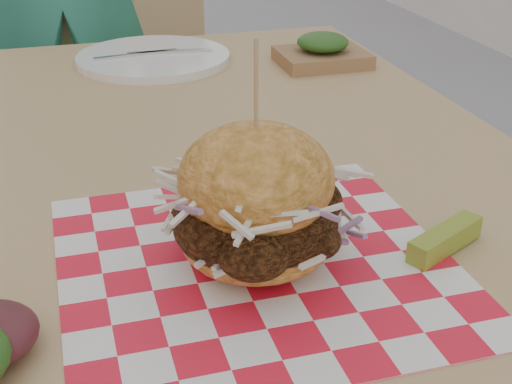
{
  "coord_description": "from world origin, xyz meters",
  "views": [
    {
      "loc": [
        -0.46,
        -0.53,
        1.11
      ],
      "look_at": [
        -0.3,
        0.02,
        0.82
      ],
      "focal_mm": 50.0,
      "sensor_mm": 36.0,
      "label": 1
    }
  ],
  "objects": [
    {
      "name": "paper_liner",
      "position": [
        -0.3,
        0.02,
        0.75
      ],
      "size": [
        0.36,
        0.36,
        0.0
      ],
      "primitive_type": "cube",
      "color": "red",
      "rests_on": "patio_table"
    },
    {
      "name": "patio_chair",
      "position": [
        -0.27,
        1.17,
        0.55
      ],
      "size": [
        0.49,
        0.5,
        0.95
      ],
      "rotation": [
        0.0,
        0.0,
        -0.19
      ],
      "color": "tan",
      "rests_on": "ground"
    },
    {
      "name": "pickle_spear",
      "position": [
        -0.12,
        -0.01,
        0.76
      ],
      "size": [
        0.09,
        0.06,
        0.02
      ],
      "primitive_type": "cube",
      "rotation": [
        0.0,
        0.0,
        0.47
      ],
      "color": "olive",
      "rests_on": "paper_liner"
    },
    {
      "name": "kraft_tray",
      "position": [
        -0.01,
        0.61,
        0.77
      ],
      "size": [
        0.15,
        0.12,
        0.06
      ],
      "color": "olive",
      "rests_on": "patio_table"
    },
    {
      "name": "place_setting",
      "position": [
        -0.29,
        0.71,
        0.76
      ],
      "size": [
        0.27,
        0.27,
        0.02
      ],
      "color": "white",
      "rests_on": "patio_table"
    },
    {
      "name": "sandwich",
      "position": [
        -0.3,
        0.02,
        0.81
      ],
      "size": [
        0.19,
        0.19,
        0.21
      ],
      "color": "#E79841",
      "rests_on": "paper_liner"
    },
    {
      "name": "patio_table",
      "position": [
        -0.29,
        0.27,
        0.67
      ],
      "size": [
        0.8,
        1.2,
        0.75
      ],
      "color": "tan",
      "rests_on": "ground"
    }
  ]
}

